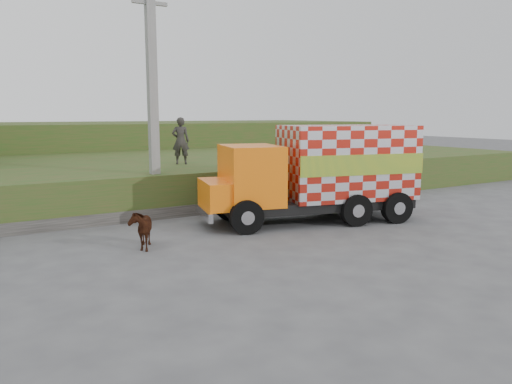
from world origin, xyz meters
TOP-DOWN VIEW (x-y plane):
  - ground at (0.00, 0.00)m, footprint 120.00×120.00m
  - embankment at (0.00, 10.00)m, footprint 40.00×12.00m
  - embankment_far at (0.00, 22.00)m, footprint 40.00×12.00m
  - retaining_strip at (-2.00, 4.20)m, footprint 16.00×0.50m
  - utility_pole at (-1.00, 4.60)m, footprint 1.20×0.30m
  - cargo_truck at (3.48, 1.05)m, footprint 7.48×3.87m
  - cow at (-2.79, 0.75)m, footprint 0.99×1.41m
  - pedestrian at (1.10, 7.33)m, footprint 0.84×0.72m

SIDE VIEW (x-z plane):
  - ground at x=0.00m, z-range 0.00..0.00m
  - retaining_strip at x=-2.00m, z-range 0.00..0.40m
  - cow at x=-2.79m, z-range 0.00..1.09m
  - embankment at x=0.00m, z-range 0.00..1.50m
  - embankment_far at x=0.00m, z-range 0.00..3.00m
  - cargo_truck at x=3.48m, z-range 0.05..3.24m
  - pedestrian at x=1.10m, z-range 1.50..3.44m
  - utility_pole at x=-1.00m, z-range 0.08..8.07m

